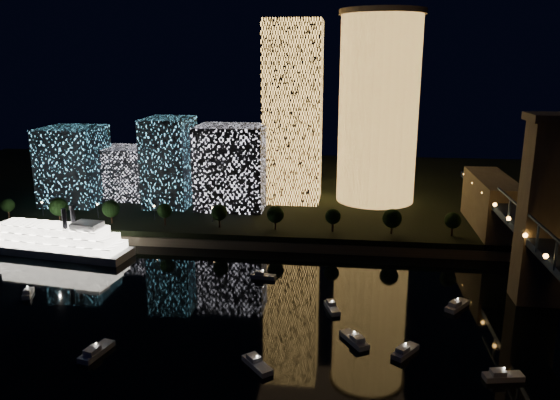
{
  "coord_description": "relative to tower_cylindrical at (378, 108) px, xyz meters",
  "views": [
    {
      "loc": [
        13.89,
        -92.75,
        63.35
      ],
      "look_at": [
        -4.32,
        55.0,
        24.41
      ],
      "focal_mm": 35.0,
      "sensor_mm": 36.0,
      "label": 1
    }
  ],
  "objects": [
    {
      "name": "ground",
      "position": [
        -26.23,
        -133.87,
        -43.44
      ],
      "size": [
        520.0,
        520.0,
        0.0
      ],
      "primitive_type": "plane",
      "color": "black",
      "rests_on": "ground"
    },
    {
      "name": "far_bank",
      "position": [
        -26.23,
        26.13,
        -40.94
      ],
      "size": [
        420.0,
        160.0,
        5.0
      ],
      "primitive_type": "cube",
      "color": "black",
      "rests_on": "ground"
    },
    {
      "name": "seawall",
      "position": [
        -26.23,
        -51.87,
        -41.94
      ],
      "size": [
        420.0,
        6.0,
        3.0
      ],
      "primitive_type": "cube",
      "color": "#6B5E4C",
      "rests_on": "ground"
    },
    {
      "name": "tower_cylindrical",
      "position": [
        0.0,
        0.0,
        0.0
      ],
      "size": [
        34.0,
        34.0,
        76.63
      ],
      "color": "#E9A74A",
      "rests_on": "far_bank"
    },
    {
      "name": "tower_rectangular",
      "position": [
        -34.55,
        -2.5,
        -1.94
      ],
      "size": [
        22.94,
        22.94,
        72.99
      ],
      "primitive_type": "cube",
      "color": "#E9A74A",
      "rests_on": "far_bank"
    },
    {
      "name": "midrise_blocks",
      "position": [
        -89.38,
        -16.09,
        -22.84
      ],
      "size": [
        90.29,
        32.72,
        35.26
      ],
      "color": "white",
      "rests_on": "far_bank"
    },
    {
      "name": "riverboat",
      "position": [
        -110.42,
        -65.0,
        -39.05
      ],
      "size": [
        57.85,
        19.44,
        17.11
      ],
      "color": "silver",
      "rests_on": "ground"
    },
    {
      "name": "motorboats",
      "position": [
        -27.79,
        -123.46,
        -42.63
      ],
      "size": [
        124.9,
        90.31,
        2.78
      ],
      "color": "silver",
      "rests_on": "ground"
    },
    {
      "name": "esplanade_trees",
      "position": [
        -55.55,
        -45.87,
        -32.97
      ],
      "size": [
        165.32,
        6.63,
        8.81
      ],
      "color": "black",
      "rests_on": "far_bank"
    },
    {
      "name": "street_lamps",
      "position": [
        -60.23,
        -39.87,
        -34.42
      ],
      "size": [
        132.7,
        0.7,
        5.65
      ],
      "color": "black",
      "rests_on": "far_bank"
    }
  ]
}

